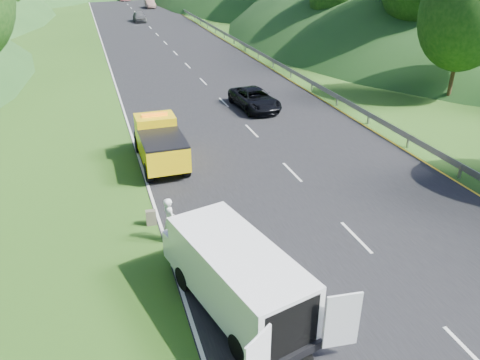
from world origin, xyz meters
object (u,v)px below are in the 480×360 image
object	(u,v)px
white_van	(235,274)
child	(211,235)
passing_suv	(254,109)
tow_truck	(160,142)
worker	(291,314)
woman	(171,240)
suitcase	(151,218)

from	to	relation	value
white_van	child	xyz separation A→B (m)	(0.33, 4.10, -1.28)
passing_suv	tow_truck	bearing A→B (deg)	-142.15
white_van	worker	world-z (taller)	white_van
woman	passing_suv	xyz separation A→B (m)	(8.28, 14.02, 0.00)
child	white_van	bearing A→B (deg)	-54.48
tow_truck	suitcase	bearing A→B (deg)	-103.55
child	passing_suv	distance (m)	15.65
white_van	suitcase	world-z (taller)	white_van
woman	passing_suv	bearing A→B (deg)	-48.70
woman	child	distance (m)	1.51
tow_truck	passing_suv	world-z (taller)	tow_truck
child	passing_suv	bearing A→B (deg)	104.45
woman	child	world-z (taller)	woman
child	suitcase	bearing A→B (deg)	-175.19
woman	passing_suv	distance (m)	16.28
child	worker	distance (m)	5.06
white_van	worker	size ratio (longest dim) A/B	3.86
white_van	child	bearing A→B (deg)	71.61
worker	suitcase	distance (m)	7.14
child	worker	world-z (taller)	worker
worker	child	bearing A→B (deg)	98.77
tow_truck	white_van	xyz separation A→B (m)	(0.39, -11.31, 0.14)
child	suitcase	distance (m)	2.52
woman	worker	size ratio (longest dim) A/B	1.00
woman	child	xyz separation A→B (m)	(1.51, -0.10, 0.00)
tow_truck	white_van	size ratio (longest dim) A/B	0.80
white_van	suitcase	distance (m)	5.89
tow_truck	child	bearing A→B (deg)	-84.90
tow_truck	passing_suv	size ratio (longest dim) A/B	1.12
tow_truck	child	size ratio (longest dim) A/B	6.06
child	passing_suv	xyz separation A→B (m)	(6.77, 14.12, 0.00)
tow_truck	worker	distance (m)	12.32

